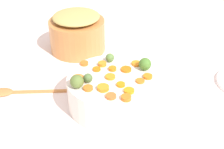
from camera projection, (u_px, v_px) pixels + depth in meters
The scene contains 25 objects.
tabletop at pixel (128, 106), 1.01m from camera, with size 2.40×2.40×0.02m, color white.
serving_bowl_carrots at pixel (112, 91), 0.97m from camera, with size 0.28×0.28×0.11m, color white.
metal_pot at pixel (77, 35), 1.27m from camera, with size 0.23×0.23×0.13m, color #C88043.
stuffing_mound at pixel (76, 17), 1.23m from camera, with size 0.19×0.19×0.03m, color tan.
carrot_slice_0 at pixel (136, 63), 1.01m from camera, with size 0.03×0.03×0.01m, color orange.
carrot_slice_1 at pixel (129, 91), 0.88m from camera, with size 0.03×0.03×0.01m, color orange.
carrot_slice_2 at pixel (126, 98), 0.85m from camera, with size 0.03×0.03×0.01m, color orange.
carrot_slice_3 at pixel (102, 64), 1.00m from camera, with size 0.03×0.03×0.01m, color orange.
carrot_slice_4 at pixel (140, 81), 0.92m from camera, with size 0.03×0.03×0.01m, color orange.
carrot_slice_5 at pixel (126, 69), 0.98m from camera, with size 0.03×0.03×0.01m, color orange.
carrot_slice_6 at pixel (78, 79), 0.93m from camera, with size 0.04×0.04×0.01m, color orange.
carrot_slice_7 at pixel (103, 88), 0.89m from camera, with size 0.04×0.04×0.01m, color orange.
carrot_slice_8 at pixel (148, 77), 0.94m from camera, with size 0.03×0.03×0.01m, color orange.
carrot_slice_9 at pixel (111, 96), 0.86m from camera, with size 0.03×0.03×0.01m, color orange.
carrot_slice_10 at pixel (84, 63), 1.01m from camera, with size 0.03×0.03×0.01m, color orange.
carrot_slice_11 at pixel (121, 85), 0.91m from camera, with size 0.03×0.03×0.01m, color orange.
carrot_slice_12 at pixel (88, 88), 0.89m from camera, with size 0.03×0.03×0.01m, color orange.
carrot_slice_13 at pixel (97, 69), 0.98m from camera, with size 0.03×0.03×0.01m, color orange.
carrot_slice_14 at pixel (110, 76), 0.94m from camera, with size 0.03×0.03×0.01m, color orange.
carrot_slice_15 at pixel (112, 69), 0.98m from camera, with size 0.03×0.03×0.01m, color orange.
brussels_sprout_0 at pixel (145, 64), 0.97m from camera, with size 0.04×0.04×0.04m, color #497A2C.
brussels_sprout_1 at pixel (77, 81), 0.89m from camera, with size 0.04×0.04×0.04m, color #5B7234.
brussels_sprout_2 at pixel (88, 78), 0.92m from camera, with size 0.03×0.03×0.03m, color #4F6D39.
brussels_sprout_3 at pixel (110, 58), 1.02m from camera, with size 0.03×0.03×0.03m, color #597E3F.
wooden_spoon at pixel (12, 92), 1.05m from camera, with size 0.05×0.26×0.01m.
Camera 1 is at (0.78, -0.06, 0.66)m, focal length 48.50 mm.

